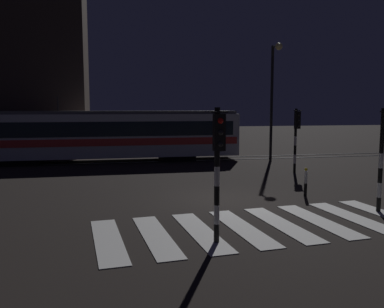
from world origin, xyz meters
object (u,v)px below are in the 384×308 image
object	(u,v)px
street_lamp_trackside_right	(273,88)
bollard_island_edge	(306,182)
traffic_light_corner_far_right	(296,131)
tram	(102,135)
traffic_light_kerb_mid_left	(218,155)
traffic_light_corner_near_right	(384,144)

from	to	relation	value
street_lamp_trackside_right	bollard_island_edge	world-z (taller)	street_lamp_trackside_right
traffic_light_corner_far_right	tram	distance (m)	12.03
street_lamp_trackside_right	bollard_island_edge	size ratio (longest dim) A/B	6.64
traffic_light_corner_far_right	traffic_light_kerb_mid_left	distance (m)	12.14
traffic_light_corner_far_right	traffic_light_kerb_mid_left	bearing A→B (deg)	-125.57
bollard_island_edge	traffic_light_corner_near_right	bearing A→B (deg)	-66.70
traffic_light_corner_near_right	bollard_island_edge	world-z (taller)	traffic_light_corner_near_right
traffic_light_corner_far_right	bollard_island_edge	size ratio (longest dim) A/B	3.06
bollard_island_edge	traffic_light_kerb_mid_left	bearing A→B (deg)	-136.54
street_lamp_trackside_right	traffic_light_kerb_mid_left	bearing A→B (deg)	-118.13
street_lamp_trackside_right	tram	world-z (taller)	street_lamp_trackside_right
traffic_light_kerb_mid_left	tram	xyz separation A→B (m)	(-2.98, 16.50, -0.50)
traffic_light_corner_far_right	tram	xyz separation A→B (m)	(-10.04, 6.62, -0.49)
traffic_light_corner_far_right	tram	bearing A→B (deg)	146.58
traffic_light_corner_far_right	traffic_light_kerb_mid_left	xyz separation A→B (m)	(-7.06, -9.87, 0.01)
traffic_light_corner_near_right	street_lamp_trackside_right	distance (m)	12.89
traffic_light_corner_far_right	street_lamp_trackside_right	xyz separation A→B (m)	(0.62, 4.49, 2.42)
traffic_light_corner_near_right	bollard_island_edge	xyz separation A→B (m)	(-1.19, 2.77, -1.68)
tram	bollard_island_edge	bearing A→B (deg)	-56.77
street_lamp_trackside_right	bollard_island_edge	bearing A→B (deg)	-106.23
traffic_light_corner_near_right	traffic_light_corner_far_right	world-z (taller)	traffic_light_corner_near_right
traffic_light_corner_far_right	tram	size ratio (longest dim) A/B	0.19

